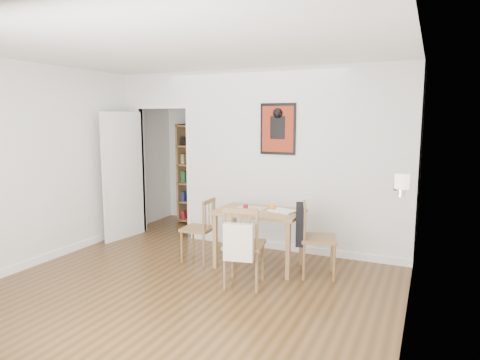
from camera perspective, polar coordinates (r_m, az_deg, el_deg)
The scene contains 15 objects.
ground at distance 5.34m, azimuth -4.19°, elevation -12.63°, with size 5.20×5.20×0.00m, color brown.
room_shell at distance 6.20m, azimuth 2.42°, elevation 2.65°, with size 5.20×5.20×5.20m.
dining_table at distance 5.47m, azimuth 2.56°, elevation -4.97°, with size 1.09×0.69×0.74m.
chair_left at distance 5.79m, azimuth -5.61°, elevation -6.57°, with size 0.44×0.44×0.85m.
chair_right at distance 5.28m, azimuth 10.23°, elevation -7.63°, with size 0.61×0.56×0.91m.
chair_front at distance 4.89m, azimuth 0.52°, elevation -8.69°, with size 0.55×0.60×0.94m.
bookshelf at distance 7.75m, azimuth -5.58°, elevation 0.71°, with size 0.76×0.30×1.80m.
fireplace at distance 4.81m, azimuth 20.75°, elevation -7.81°, with size 0.45×1.25×1.16m.
red_glass at distance 5.41m, azimuth 0.75°, elevation -3.72°, with size 0.06×0.06×0.08m, color maroon.
orange_fruit at distance 5.47m, azimuth 4.37°, elevation -3.63°, with size 0.08×0.08×0.08m, color orange.
placemat at distance 5.58m, azimuth 1.42°, elevation -3.75°, with size 0.37×0.27×0.00m, color beige.
notebook at distance 5.41m, azimuth 5.69°, elevation -4.11°, with size 0.32×0.23×0.02m, color white.
mantel_lamp at distance 4.34m, azimuth 20.77°, elevation -0.36°, with size 0.14×0.14×0.22m.
ceramic_jar_a at distance 4.74m, azimuth 20.40°, elevation -0.54°, with size 0.10×0.10×0.12m, color black.
ceramic_jar_b at distance 5.01m, azimuth 20.61°, elevation -0.17°, with size 0.09×0.09×0.11m, color black.
Camera 1 is at (2.39, -4.38, 1.91)m, focal length 32.00 mm.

